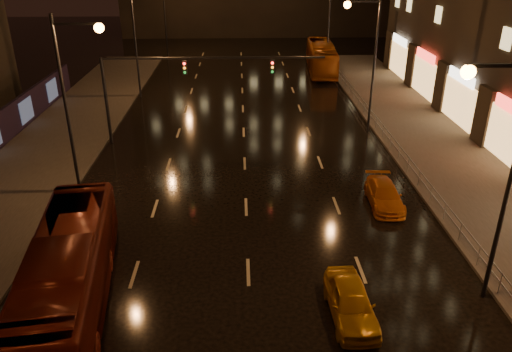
# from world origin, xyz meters

# --- Properties ---
(ground) EXTENTS (140.00, 140.00, 0.00)m
(ground) POSITION_xyz_m (0.00, 20.00, 0.00)
(ground) COLOR black
(ground) RESTS_ON ground
(sidewalk_left) EXTENTS (7.00, 70.00, 0.15)m
(sidewalk_left) POSITION_xyz_m (-13.50, 15.00, 0.07)
(sidewalk_left) COLOR #38332D
(sidewalk_left) RESTS_ON ground
(sidewalk_right) EXTENTS (7.00, 70.00, 0.15)m
(sidewalk_right) POSITION_xyz_m (13.50, 15.00, 0.07)
(sidewalk_right) COLOR #38332D
(sidewalk_right) RESTS_ON ground
(traffic_signal) EXTENTS (15.31, 0.32, 6.20)m
(traffic_signal) POSITION_xyz_m (-5.06, 20.00, 4.74)
(traffic_signal) COLOR black
(traffic_signal) RESTS_ON ground
(streetlight_right) EXTENTS (2.64, 0.50, 10.00)m
(streetlight_right) POSITION_xyz_m (8.92, 2.00, 6.43)
(streetlight_right) COLOR black
(streetlight_right) RESTS_ON ground
(railing_right) EXTENTS (0.05, 56.00, 1.00)m
(railing_right) POSITION_xyz_m (10.20, 18.00, 0.90)
(railing_right) COLOR #99999E
(railing_right) RESTS_ON sidewalk_right
(bus_red) EXTENTS (4.16, 11.53, 3.14)m
(bus_red) POSITION_xyz_m (-7.00, 2.00, 1.57)
(bus_red) COLOR #54140C
(bus_red) RESTS_ON ground
(bus_curb) EXTENTS (3.51, 11.67, 3.20)m
(bus_curb) POSITION_xyz_m (8.92, 41.65, 1.60)
(bus_curb) COLOR #90430E
(bus_curb) RESTS_ON ground
(taxi_near) EXTENTS (1.73, 4.06, 1.37)m
(taxi_near) POSITION_xyz_m (3.89, 1.00, 0.68)
(taxi_near) COLOR #BA7D11
(taxi_near) RESTS_ON ground
(taxi_far) EXTENTS (1.90, 4.23, 1.21)m
(taxi_far) POSITION_xyz_m (7.61, 10.00, 0.60)
(taxi_far) COLOR #CE6613
(taxi_far) RESTS_ON ground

